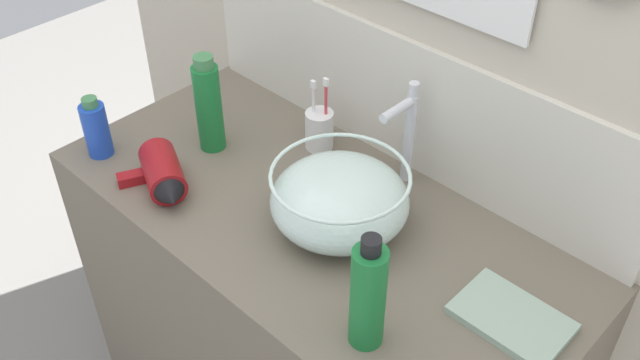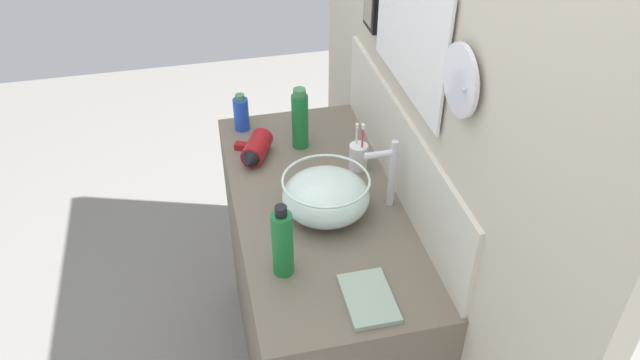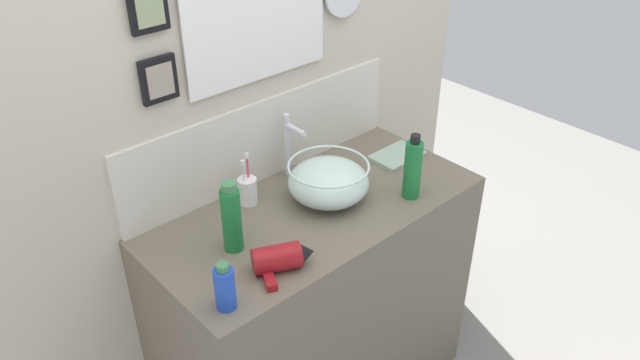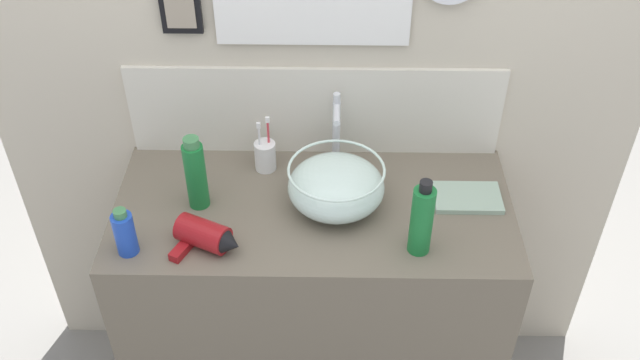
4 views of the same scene
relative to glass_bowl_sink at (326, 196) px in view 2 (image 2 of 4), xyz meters
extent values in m
cube|color=#6B6051|center=(-0.07, -0.01, -0.54)|extent=(1.16, 0.55, 0.94)
cube|color=beige|center=(-0.07, 0.30, 0.15)|extent=(2.01, 0.06, 2.31)
cube|color=beige|center=(-0.07, 0.26, 0.08)|extent=(1.14, 0.02, 0.30)
cube|color=white|center=(-0.07, 0.26, 0.50)|extent=(0.48, 0.01, 0.32)
cube|color=white|center=(-0.07, 0.25, 0.50)|extent=(0.54, 0.01, 0.38)
cylinder|color=silver|center=(0.30, 0.25, 0.53)|extent=(0.18, 0.01, 0.18)
cylinder|color=silver|center=(0.34, 0.26, 0.53)|extent=(0.01, 0.06, 0.01)
cube|color=black|center=(-0.43, 0.25, 0.41)|extent=(0.11, 0.02, 0.13)
cube|color=gray|center=(-0.43, 0.25, 0.41)|extent=(0.08, 0.01, 0.10)
ellipsoid|color=silver|center=(0.00, 0.00, 0.00)|extent=(0.28, 0.28, 0.14)
torus|color=silver|center=(0.00, 0.00, 0.06)|extent=(0.28, 0.28, 0.01)
torus|color=#B2B7BC|center=(0.00, 0.00, -0.07)|extent=(0.10, 0.10, 0.01)
cylinder|color=silver|center=(0.00, 0.21, 0.04)|extent=(0.02, 0.02, 0.21)
cylinder|color=silver|center=(0.00, 0.17, 0.13)|extent=(0.02, 0.09, 0.02)
cylinder|color=silver|center=(0.00, 0.21, 0.16)|extent=(0.02, 0.02, 0.03)
cylinder|color=maroon|center=(-0.36, -0.17, -0.03)|extent=(0.16, 0.13, 0.08)
cone|color=black|center=(-0.28, -0.21, -0.03)|extent=(0.07, 0.08, 0.07)
cube|color=maroon|center=(-0.41, -0.20, -0.06)|extent=(0.07, 0.09, 0.02)
cylinder|color=white|center=(-0.22, 0.17, -0.02)|extent=(0.06, 0.06, 0.09)
cylinder|color=#D83F4C|center=(-0.20, 0.17, 0.01)|extent=(0.01, 0.01, 0.16)
cube|color=white|center=(-0.20, 0.17, 0.10)|extent=(0.01, 0.01, 0.02)
cylinder|color=white|center=(-0.23, 0.16, 0.01)|extent=(0.01, 0.01, 0.15)
cube|color=white|center=(-0.23, 0.16, 0.09)|extent=(0.01, 0.01, 0.02)
cylinder|color=#197233|center=(0.22, -0.18, 0.03)|extent=(0.06, 0.06, 0.21)
cylinder|color=black|center=(0.22, -0.18, 0.15)|extent=(0.03, 0.03, 0.03)
cylinder|color=blue|center=(-0.56, -0.20, -0.01)|extent=(0.06, 0.06, 0.13)
cylinder|color=#3F7F4C|center=(-0.56, -0.20, 0.07)|extent=(0.03, 0.03, 0.02)
cylinder|color=#197233|center=(-0.40, 0.00, 0.03)|extent=(0.06, 0.06, 0.21)
cylinder|color=#3F7F4C|center=(-0.40, 0.00, 0.15)|extent=(0.04, 0.04, 0.03)
cube|color=#99B29E|center=(0.38, 0.03, -0.06)|extent=(0.20, 0.13, 0.02)
camera|label=1|loc=(0.70, -0.79, 0.92)|focal=40.00mm
camera|label=2|loc=(1.48, -0.36, 1.22)|focal=35.00mm
camera|label=3|loc=(-1.21, -1.29, 1.13)|focal=35.00mm
camera|label=4|loc=(-0.02, -1.54, 1.31)|focal=40.00mm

